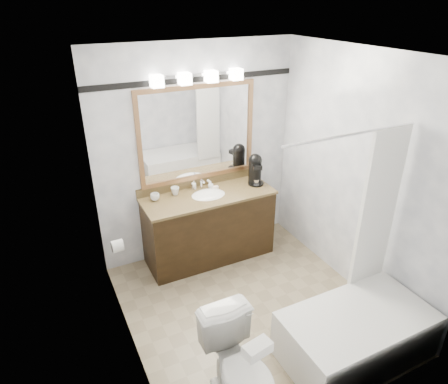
{
  "coord_description": "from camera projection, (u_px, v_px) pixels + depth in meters",
  "views": [
    {
      "loc": [
        -1.66,
        -2.72,
        2.9
      ],
      "look_at": [
        -0.13,
        0.35,
        1.21
      ],
      "focal_mm": 32.0,
      "sensor_mm": 36.0,
      "label": 1
    }
  ],
  "objects": [
    {
      "name": "soap_bar",
      "position": [
        215.0,
        187.0,
        4.72
      ],
      "size": [
        0.08,
        0.06,
        0.02
      ],
      "primitive_type": "cube",
      "rotation": [
        0.0,
        0.0,
        -0.17
      ],
      "color": "beige",
      "rests_on": "vanity"
    },
    {
      "name": "mirror",
      "position": [
        198.0,
        134.0,
        4.5
      ],
      "size": [
        1.4,
        0.04,
        1.1
      ],
      "color": "#9E6F47",
      "rests_on": "room"
    },
    {
      "name": "cup_left",
      "position": [
        155.0,
        197.0,
        4.43
      ],
      "size": [
        0.13,
        0.13,
        0.08
      ],
      "primitive_type": "imported",
      "rotation": [
        0.0,
        0.0,
        -0.41
      ],
      "color": "white",
      "rests_on": "vanity"
    },
    {
      "name": "tissue_box",
      "position": [
        258.0,
        349.0,
        2.63
      ],
      "size": [
        0.21,
        0.14,
        0.08
      ],
      "primitive_type": "cube",
      "rotation": [
        0.0,
        0.0,
        0.17
      ],
      "color": "white",
      "rests_on": "toilet"
    },
    {
      "name": "room",
      "position": [
        254.0,
        200.0,
        3.58
      ],
      "size": [
        2.42,
        2.62,
        2.52
      ],
      "color": "gray",
      "rests_on": "ground"
    },
    {
      "name": "coffee_maker",
      "position": [
        255.0,
        168.0,
        4.79
      ],
      "size": [
        0.19,
        0.24,
        0.37
      ],
      "rotation": [
        0.0,
        0.0,
        -0.28
      ],
      "color": "black",
      "rests_on": "vanity"
    },
    {
      "name": "vanity_light_bar",
      "position": [
        198.0,
        77.0,
        4.17
      ],
      "size": [
        1.02,
        0.14,
        0.12
      ],
      "color": "silver",
      "rests_on": "room"
    },
    {
      "name": "toilet",
      "position": [
        242.0,
        371.0,
        2.98
      ],
      "size": [
        0.43,
        0.75,
        0.77
      ],
      "primitive_type": "imported",
      "rotation": [
        0.0,
        0.0,
        0.0
      ],
      "color": "white",
      "rests_on": "ground"
    },
    {
      "name": "vanity",
      "position": [
        209.0,
        225.0,
        4.75
      ],
      "size": [
        1.53,
        0.58,
        0.97
      ],
      "color": "black",
      "rests_on": "ground"
    },
    {
      "name": "soap_bottle_a",
      "position": [
        194.0,
        185.0,
        4.69
      ],
      "size": [
        0.05,
        0.06,
        0.1
      ],
      "primitive_type": "imported",
      "rotation": [
        0.0,
        0.0,
        -0.27
      ],
      "color": "white",
      "rests_on": "vanity"
    },
    {
      "name": "accent_stripe",
      "position": [
        195.0,
        79.0,
        4.24
      ],
      "size": [
        2.4,
        0.01,
        0.06
      ],
      "primitive_type": "cube",
      "color": "black",
      "rests_on": "room"
    },
    {
      "name": "soap_bottle_b",
      "position": [
        211.0,
        185.0,
        4.72
      ],
      "size": [
        0.08,
        0.08,
        0.08
      ],
      "primitive_type": "imported",
      "rotation": [
        0.0,
        0.0,
        -0.18
      ],
      "color": "white",
      "rests_on": "vanity"
    },
    {
      "name": "cup_right",
      "position": [
        175.0,
        191.0,
        4.56
      ],
      "size": [
        0.12,
        0.12,
        0.09
      ],
      "primitive_type": "imported",
      "rotation": [
        0.0,
        0.0,
        0.36
      ],
      "color": "white",
      "rests_on": "vanity"
    },
    {
      "name": "tp_roll",
      "position": [
        117.0,
        246.0,
        3.9
      ],
      "size": [
        0.11,
        0.12,
        0.12
      ],
      "primitive_type": "cylinder",
      "rotation": [
        0.0,
        1.57,
        0.0
      ],
      "color": "white",
      "rests_on": "room"
    },
    {
      "name": "bathtub",
      "position": [
        357.0,
        327.0,
        3.51
      ],
      "size": [
        1.3,
        0.75,
        1.96
      ],
      "color": "white",
      "rests_on": "ground"
    }
  ]
}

